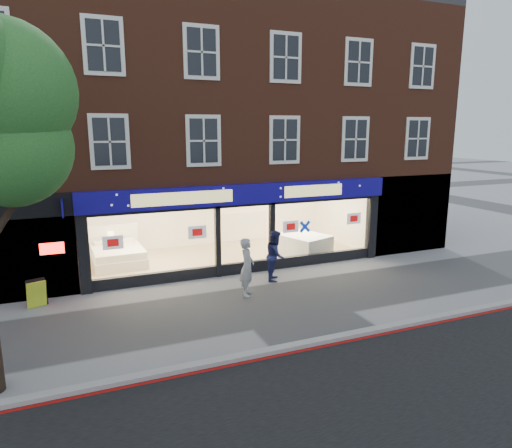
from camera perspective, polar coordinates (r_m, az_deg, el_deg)
ground at (r=14.24m, az=3.19°, el=-9.59°), size 120.00×120.00×0.00m
kerb_line at (r=11.76m, az=9.94°, el=-14.55°), size 60.00×0.10×0.01m
kerb_stone at (r=11.89m, az=9.42°, el=-13.94°), size 60.00×0.25×0.12m
showroom_floor at (r=18.84m, az=-3.74°, el=-4.04°), size 11.00×4.50×0.10m
building at (r=19.78m, az=-5.69°, el=16.05°), size 19.00×8.26×10.30m
display_bed at (r=18.29m, az=-16.93°, el=-3.68°), size 2.03×2.41×1.33m
bedside_table at (r=19.04m, az=-17.59°, el=-3.40°), size 0.48×0.48×0.55m
mattress_stack at (r=19.14m, az=5.95°, el=-2.48°), size 2.10×2.36×0.77m
sofa at (r=19.92m, az=6.69°, el=-2.21°), size 2.06×1.07×0.57m
a_board at (r=15.11m, az=-25.72°, el=-7.83°), size 0.62×0.49×0.84m
pedestrian_grey at (r=14.43m, az=-1.12°, el=-5.38°), size 0.72×0.81×1.85m
pedestrian_blue at (r=15.89m, az=2.47°, el=-3.94°), size 1.00×1.07×1.76m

